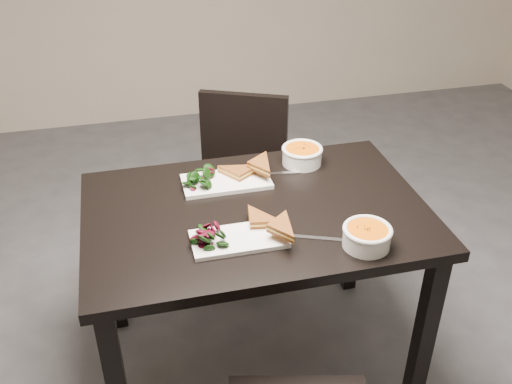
# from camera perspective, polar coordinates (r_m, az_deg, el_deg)

# --- Properties ---
(ground) EXTENTS (5.00, 5.00, 0.00)m
(ground) POSITION_cam_1_polar(r_m,az_deg,el_deg) (2.61, 7.09, -14.35)
(ground) COLOR #47474C
(ground) RESTS_ON ground
(table) EXTENTS (1.20, 0.80, 0.75)m
(table) POSITION_cam_1_polar(r_m,az_deg,el_deg) (2.10, 0.00, -3.92)
(table) COLOR black
(table) RESTS_ON ground
(chair_far) EXTENTS (0.56, 0.56, 0.85)m
(chair_far) POSITION_cam_1_polar(r_m,az_deg,el_deg) (2.77, -1.64, 1.73)
(chair_far) COLOR black
(chair_far) RESTS_ON ground
(plate_near) EXTENTS (0.31, 0.15, 0.02)m
(plate_near) POSITION_cam_1_polar(r_m,az_deg,el_deg) (1.88, -1.70, -4.63)
(plate_near) COLOR white
(plate_near) RESTS_ON table
(sandwich_near) EXTENTS (0.17, 0.14, 0.05)m
(sandwich_near) POSITION_cam_1_polar(r_m,az_deg,el_deg) (1.89, 0.12, -3.29)
(sandwich_near) COLOR #9F5B21
(sandwich_near) RESTS_ON plate_near
(salad_near) EXTENTS (0.10, 0.09, 0.04)m
(salad_near) POSITION_cam_1_polar(r_m,az_deg,el_deg) (1.85, -4.74, -4.33)
(salad_near) COLOR black
(salad_near) RESTS_ON plate_near
(soup_bowl_near) EXTENTS (0.16, 0.16, 0.07)m
(soup_bowl_near) POSITION_cam_1_polar(r_m,az_deg,el_deg) (1.88, 10.84, -4.22)
(soup_bowl_near) COLOR white
(soup_bowl_near) RESTS_ON table
(cutlery_near) EXTENTS (0.17, 0.08, 0.00)m
(cutlery_near) POSITION_cam_1_polar(r_m,az_deg,el_deg) (1.91, 6.33, -4.53)
(cutlery_near) COLOR silver
(cutlery_near) RESTS_ON table
(plate_far) EXTENTS (0.33, 0.16, 0.02)m
(plate_far) POSITION_cam_1_polar(r_m,az_deg,el_deg) (2.19, -2.93, 1.03)
(plate_far) COLOR white
(plate_far) RESTS_ON table
(sandwich_far) EXTENTS (0.21, 0.20, 0.05)m
(sandwich_far) POSITION_cam_1_polar(r_m,az_deg,el_deg) (2.17, -1.19, 1.83)
(sandwich_far) COLOR #9F5B21
(sandwich_far) RESTS_ON plate_far
(salad_far) EXTENTS (0.10, 0.09, 0.05)m
(salad_far) POSITION_cam_1_polar(r_m,az_deg,el_deg) (2.16, -5.56, 1.40)
(salad_far) COLOR black
(salad_far) RESTS_ON plate_far
(soup_bowl_far) EXTENTS (0.16, 0.16, 0.07)m
(soup_bowl_far) POSITION_cam_1_polar(r_m,az_deg,el_deg) (2.31, 4.54, 3.71)
(soup_bowl_far) COLOR white
(soup_bowl_far) RESTS_ON table
(cutlery_far) EXTENTS (0.18, 0.04, 0.00)m
(cutlery_far) POSITION_cam_1_polar(r_m,az_deg,el_deg) (2.25, 2.04, 1.85)
(cutlery_far) COLOR silver
(cutlery_far) RESTS_ON table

